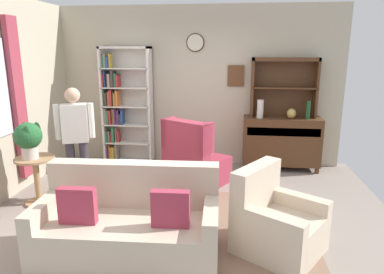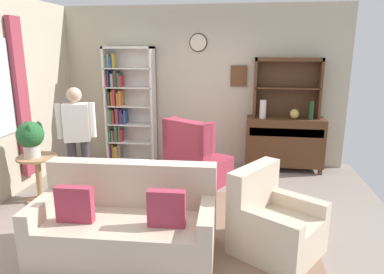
% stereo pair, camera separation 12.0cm
% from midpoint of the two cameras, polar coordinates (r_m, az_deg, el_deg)
% --- Properties ---
extents(ground_plane, '(5.40, 4.60, 0.02)m').
position_cam_midpoint_polar(ground_plane, '(4.70, -0.85, -11.97)').
color(ground_plane, gray).
extents(wall_back, '(5.00, 0.09, 2.80)m').
position_cam_midpoint_polar(wall_back, '(6.37, 2.24, 8.22)').
color(wall_back, '#BCB299').
rests_on(wall_back, ground_plane).
extents(area_rug, '(2.76, 1.96, 0.01)m').
position_cam_midpoint_polar(area_rug, '(4.41, 1.14, -13.67)').
color(area_rug, '#846651').
rests_on(area_rug, ground_plane).
extents(bookshelf, '(0.90, 0.30, 2.10)m').
position_cam_midpoint_polar(bookshelf, '(6.53, -10.13, 4.91)').
color(bookshelf, silver).
rests_on(bookshelf, ground_plane).
extents(sideboard, '(1.30, 0.45, 0.92)m').
position_cam_midpoint_polar(sideboard, '(6.27, 15.24, -0.69)').
color(sideboard, '#4C2D19').
rests_on(sideboard, ground_plane).
extents(sideboard_hutch, '(1.10, 0.26, 1.00)m').
position_cam_midpoint_polar(sideboard_hutch, '(6.20, 15.76, 8.99)').
color(sideboard_hutch, '#4C2D19').
rests_on(sideboard_hutch, sideboard).
extents(vase_tall, '(0.11, 0.11, 0.31)m').
position_cam_midpoint_polar(vase_tall, '(6.04, 11.99, 4.44)').
color(vase_tall, beige).
rests_on(vase_tall, sideboard).
extents(vase_round, '(0.15, 0.15, 0.17)m').
position_cam_midpoint_polar(vase_round, '(6.12, 16.82, 3.60)').
color(vase_round, tan).
rests_on(vase_round, sideboard).
extents(bottle_wine, '(0.07, 0.07, 0.30)m').
position_cam_midpoint_polar(bottle_wine, '(6.13, 19.30, 4.06)').
color(bottle_wine, '#194223').
rests_on(bottle_wine, sideboard).
extents(couch_floral, '(1.84, 0.93, 0.90)m').
position_cam_midpoint_polar(couch_floral, '(3.75, -9.66, -13.89)').
color(couch_floral, beige).
rests_on(couch_floral, ground_plane).
extents(armchair_floral, '(1.06, 1.05, 0.88)m').
position_cam_midpoint_polar(armchair_floral, '(3.84, 14.00, -13.77)').
color(armchair_floral, beige).
rests_on(armchair_floral, ground_plane).
extents(wingback_chair, '(1.08, 1.09, 1.05)m').
position_cam_midpoint_polar(wingback_chair, '(5.39, 1.16, -3.99)').
color(wingback_chair, '#A33347').
rests_on(wingback_chair, ground_plane).
extents(plant_stand, '(0.52, 0.52, 0.66)m').
position_cam_midpoint_polar(plant_stand, '(5.21, -23.03, -5.54)').
color(plant_stand, '#A87F56').
rests_on(plant_stand, ground_plane).
extents(potted_plant_large, '(0.35, 0.35, 0.48)m').
position_cam_midpoint_polar(potted_plant_large, '(5.05, -24.11, 0.06)').
color(potted_plant_large, beige).
rests_on(potted_plant_large, plant_stand).
extents(potted_plant_small, '(0.24, 0.24, 0.33)m').
position_cam_midpoint_polar(potted_plant_small, '(5.24, -18.30, -7.46)').
color(potted_plant_small, beige).
rests_on(potted_plant_small, ground_plane).
extents(person_reading, '(0.51, 0.31, 1.56)m').
position_cam_midpoint_polar(person_reading, '(5.08, -17.49, 0.36)').
color(person_reading, '#38333D').
rests_on(person_reading, ground_plane).
extents(coffee_table, '(0.80, 0.50, 0.42)m').
position_cam_midpoint_polar(coffee_table, '(4.38, -7.37, -8.91)').
color(coffee_table, '#4C2D19').
rests_on(coffee_table, ground_plane).
extents(book_stack, '(0.19, 0.16, 0.05)m').
position_cam_midpoint_polar(book_stack, '(4.40, -6.61, -7.55)').
color(book_stack, '#284C8C').
rests_on(book_stack, coffee_table).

